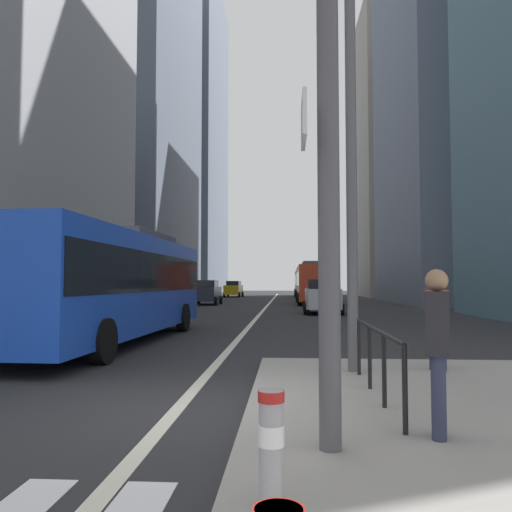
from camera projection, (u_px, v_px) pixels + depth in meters
The scene contains 19 objects.
ground_plane at pixel (259, 315), 26.77m from camera, with size 160.00×160.00×0.00m, color #28282B.
lane_centre_line at pixel (267, 306), 36.74m from camera, with size 0.20×80.00×0.01m, color beige.
office_tower_left_mid at pixel (131, 107), 56.24m from camera, with size 11.98×23.42×42.95m, color slate.
office_tower_left_far at pixel (182, 139), 83.33m from camera, with size 12.76×23.76×51.45m, color slate.
office_tower_right_mid at pixel (466, 83), 43.24m from camera, with size 12.79×17.96×38.02m, color slate.
office_tower_right_far at pixel (406, 157), 64.96m from camera, with size 12.35×16.76×36.08m, color gray.
city_bus_blue_oncoming at pixel (114, 280), 14.67m from camera, with size 2.95×11.51×3.40m.
city_bus_red_receding at pixel (313, 282), 41.20m from camera, with size 2.70×10.75×3.40m.
city_bus_red_distant at pixel (306, 282), 59.56m from camera, with size 2.70×10.78×3.40m.
car_oncoming_mid at pixel (234, 289), 60.77m from camera, with size 2.17×4.59×1.94m.
car_receding_near at pixel (321, 296), 28.66m from camera, with size 2.09×4.17×1.94m.
car_receding_far at pixel (324, 296), 28.39m from camera, with size 2.16×4.31×1.94m.
car_oncoming_far at pixel (207, 292), 39.88m from camera, with size 2.06×4.49×1.94m.
traffic_signal_gantry at pixel (159, 61), 5.16m from camera, with size 5.31×0.65×6.00m.
street_lamp_post at pixel (351, 96), 9.41m from camera, with size 5.50×0.32×8.00m.
bollard_left at pixel (271, 442), 3.62m from camera, with size 0.20×0.20×0.84m.
pedestrian_railing at pixel (376, 347), 7.10m from camera, with size 0.06×3.53×0.98m.
pedestrian_walking at pixel (438, 343), 5.26m from camera, with size 0.34×0.43×1.77m.
pedestrian_far at pixel (437, 318), 9.28m from camera, with size 0.45×0.40×1.72m.
Camera 1 is at (1.55, -6.86, 1.78)m, focal length 35.08 mm.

